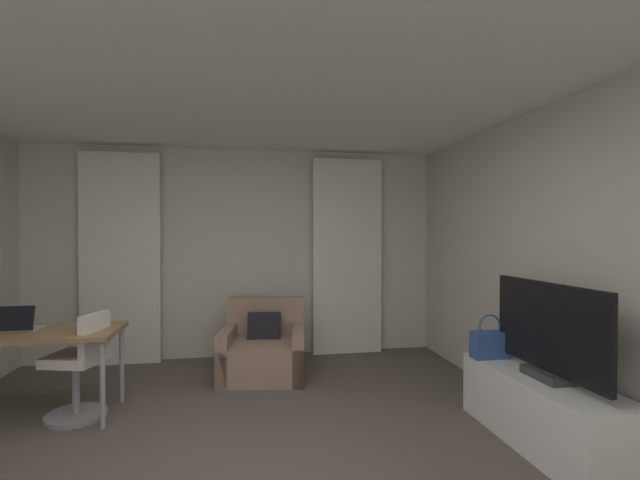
{
  "coord_description": "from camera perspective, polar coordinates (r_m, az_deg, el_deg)",
  "views": [
    {
      "loc": [
        0.05,
        -2.54,
        1.55
      ],
      "look_at": [
        0.75,
        1.39,
        1.49
      ],
      "focal_mm": 24.37,
      "sensor_mm": 36.0,
      "label": 1
    }
  ],
  "objects": [
    {
      "name": "curtain_right_panel",
      "position": [
        5.61,
        3.61,
        -2.15
      ],
      "size": [
        0.9,
        0.06,
        2.5
      ],
      "color": "silver",
      "rests_on": "ground"
    },
    {
      "name": "laptop",
      "position": [
        4.46,
        -34.92,
        -9.18
      ],
      "size": [
        0.33,
        0.25,
        0.22
      ],
      "color": "#ADADB2",
      "rests_on": "desk"
    },
    {
      "name": "desk_chair",
      "position": [
        4.29,
        -28.95,
        -14.84
      ],
      "size": [
        0.49,
        0.49,
        0.88
      ],
      "color": "gray",
      "rests_on": "ground"
    },
    {
      "name": "tv_console",
      "position": [
        3.77,
        27.27,
        -19.32
      ],
      "size": [
        0.51,
        1.4,
        0.5
      ],
      "color": "white",
      "rests_on": "ground"
    },
    {
      "name": "curtain_left_panel",
      "position": [
        5.64,
        -24.72,
        -2.22
      ],
      "size": [
        0.9,
        0.06,
        2.5
      ],
      "color": "silver",
      "rests_on": "ground"
    },
    {
      "name": "ceiling",
      "position": [
        2.77,
        -11.29,
        23.9
      ],
      "size": [
        5.12,
        6.12,
        0.06
      ],
      "primitive_type": "cube",
      "color": "white",
      "rests_on": "wall_left"
    },
    {
      "name": "armchair",
      "position": [
        4.93,
        -7.43,
        -14.24
      ],
      "size": [
        0.98,
        0.96,
        0.81
      ],
      "color": "#997A66",
      "rests_on": "ground"
    },
    {
      "name": "wall_window",
      "position": [
        5.58,
        -10.58,
        -1.67
      ],
      "size": [
        5.12,
        0.06,
        2.6
      ],
      "color": "beige",
      "rests_on": "ground"
    },
    {
      "name": "tv_flatscreen",
      "position": [
        3.58,
        27.75,
        -10.72
      ],
      "size": [
        0.2,
        1.14,
        0.7
      ],
      "color": "#333338",
      "rests_on": "tv_console"
    },
    {
      "name": "handbag_primary",
      "position": [
        4.01,
        21.39,
        -12.54
      ],
      "size": [
        0.3,
        0.14,
        0.37
      ],
      "color": "#335193",
      "rests_on": "tv_console"
    },
    {
      "name": "desk",
      "position": [
        4.4,
        -33.98,
        -10.69
      ],
      "size": [
        1.41,
        0.65,
        0.74
      ],
      "color": "olive",
      "rests_on": "ground"
    },
    {
      "name": "wall_right",
      "position": [
        3.56,
        34.16,
        -3.26
      ],
      "size": [
        0.06,
        6.12,
        2.6
      ],
      "color": "beige",
      "rests_on": "ground"
    }
  ]
}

